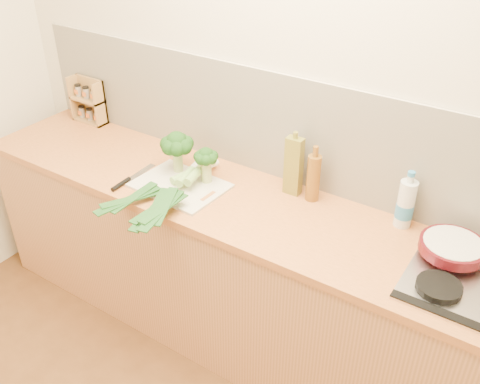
# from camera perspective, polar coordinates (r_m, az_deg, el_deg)

# --- Properties ---
(room_shell) EXTENTS (3.50, 3.50, 3.50)m
(room_shell) POSITION_cam_1_polar(r_m,az_deg,el_deg) (2.57, 5.31, 6.56)
(room_shell) COLOR beige
(room_shell) RESTS_ON ground
(counter) EXTENTS (3.20, 0.62, 0.90)m
(counter) POSITION_cam_1_polar(r_m,az_deg,el_deg) (2.76, 1.62, -9.26)
(counter) COLOR tan
(counter) RESTS_ON ground
(chopping_board) EXTENTS (0.45, 0.34, 0.01)m
(chopping_board) POSITION_cam_1_polar(r_m,az_deg,el_deg) (2.64, -6.41, 0.69)
(chopping_board) COLOR beige
(chopping_board) RESTS_ON counter
(broccoli_left) EXTENTS (0.17, 0.17, 0.22)m
(broccoli_left) POSITION_cam_1_polar(r_m,az_deg,el_deg) (2.68, -6.76, 5.03)
(broccoli_left) COLOR #A6B76B
(broccoli_left) RESTS_ON chopping_board
(broccoli_right) EXTENTS (0.12, 0.12, 0.19)m
(broccoli_right) POSITION_cam_1_polar(r_m,az_deg,el_deg) (2.58, -3.65, 3.58)
(broccoli_right) COLOR #A6B76B
(broccoli_right) RESTS_ON chopping_board
(leek_front) EXTENTS (0.22, 0.70, 0.04)m
(leek_front) POSITION_cam_1_polar(r_m,az_deg,el_deg) (2.62, -7.08, 1.25)
(leek_front) COLOR white
(leek_front) RESTS_ON chopping_board
(leek_mid) EXTENTS (0.19, 0.67, 0.04)m
(leek_mid) POSITION_cam_1_polar(r_m,az_deg,el_deg) (2.56, -6.60, 0.83)
(leek_mid) COLOR white
(leek_mid) RESTS_ON chopping_board
(leek_back) EXTENTS (0.19, 0.69, 0.04)m
(leek_back) POSITION_cam_1_polar(r_m,az_deg,el_deg) (2.53, -5.61, 1.05)
(leek_back) COLOR white
(leek_back) RESTS_ON chopping_board
(chefs_knife) EXTENTS (0.04, 0.31, 0.02)m
(chefs_knife) POSITION_cam_1_polar(r_m,az_deg,el_deg) (2.71, -12.04, 1.15)
(chefs_knife) COLOR silver
(chefs_knife) RESTS_ON counter
(skillet) EXTENTS (0.38, 0.26, 0.05)m
(skillet) POSITION_cam_1_polar(r_m,az_deg,el_deg) (2.30, 21.81, -5.47)
(skillet) COLOR #4F0D14
(skillet) RESTS_ON gas_hob
(spice_rack) EXTENTS (0.23, 0.09, 0.27)m
(spice_rack) POSITION_cam_1_polar(r_m,az_deg,el_deg) (3.38, -15.75, 9.14)
(spice_rack) COLOR #A67C47
(spice_rack) RESTS_ON counter
(oil_tin) EXTENTS (0.08, 0.05, 0.32)m
(oil_tin) POSITION_cam_1_polar(r_m,az_deg,el_deg) (2.52, 5.74, 2.81)
(oil_tin) COLOR olive
(oil_tin) RESTS_ON counter
(glass_bottle) EXTENTS (0.07, 0.07, 0.28)m
(glass_bottle) POSITION_cam_1_polar(r_m,az_deg,el_deg) (2.57, 5.46, 2.69)
(glass_bottle) COLOR silver
(glass_bottle) RESTS_ON counter
(amber_bottle) EXTENTS (0.06, 0.06, 0.28)m
(amber_bottle) POSITION_cam_1_polar(r_m,az_deg,el_deg) (2.49, 7.83, 1.57)
(amber_bottle) COLOR brown
(amber_bottle) RESTS_ON counter
(water_bottle) EXTENTS (0.08, 0.08, 0.25)m
(water_bottle) POSITION_cam_1_polar(r_m,az_deg,el_deg) (2.41, 17.22, -1.33)
(water_bottle) COLOR silver
(water_bottle) RESTS_ON counter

